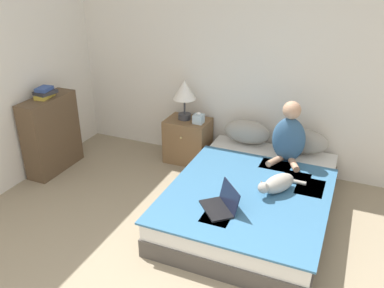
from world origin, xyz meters
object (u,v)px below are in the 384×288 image
object	(u,v)px
pillow_far	(303,141)
table_lamp	(184,92)
bookshelf	(52,134)
laptop_open	(221,205)
book_stack_top	(45,93)
bed	(252,199)
tissue_box	(199,119)
person_sitting	(289,136)
nightstand	(188,140)
pillow_near	(247,132)
cat_tabby	(277,184)

from	to	relation	value
pillow_far	table_lamp	bearing A→B (deg)	-178.34
table_lamp	bookshelf	world-z (taller)	table_lamp
laptop_open	book_stack_top	world-z (taller)	book_stack_top
bed	pillow_far	world-z (taller)	pillow_far
tissue_box	table_lamp	bearing A→B (deg)	165.11
bed	pillow_far	xyz separation A→B (m)	(0.33, 0.90, 0.33)
person_sitting	bookshelf	distance (m)	2.80
pillow_far	nightstand	bearing A→B (deg)	-177.62
pillow_near	bookshelf	size ratio (longest dim) A/B	0.61
laptop_open	bookshelf	xyz separation A→B (m)	(-2.37, 0.54, 0.06)
pillow_near	cat_tabby	world-z (taller)	pillow_near
person_sitting	bookshelf	world-z (taller)	person_sitting
bed	nightstand	distance (m)	1.38
bed	nightstand	size ratio (longest dim) A/B	3.72
bed	person_sitting	size ratio (longest dim) A/B	3.02
person_sitting	tissue_box	bearing A→B (deg)	171.10
tissue_box	bookshelf	distance (m)	1.79
nightstand	pillow_near	bearing A→B (deg)	4.47
tissue_box	laptop_open	bearing A→B (deg)	-60.21
person_sitting	pillow_far	bearing A→B (deg)	65.53
pillow_far	cat_tabby	size ratio (longest dim) A/B	1.21
bed	book_stack_top	world-z (taller)	book_stack_top
pillow_far	table_lamp	distance (m)	1.52
person_sitting	tissue_box	distance (m)	1.15
bookshelf	cat_tabby	bearing A→B (deg)	-1.00
pillow_near	pillow_far	world-z (taller)	same
table_lamp	person_sitting	bearing A→B (deg)	-9.86
pillow_near	book_stack_top	size ratio (longest dim) A/B	2.13
laptop_open	nightstand	size ratio (longest dim) A/B	0.76
table_lamp	book_stack_top	xyz separation A→B (m)	(-1.38, -0.87, 0.08)
table_lamp	tissue_box	world-z (taller)	table_lamp
nightstand	book_stack_top	size ratio (longest dim) A/B	2.10
pillow_far	book_stack_top	world-z (taller)	book_stack_top
person_sitting	laptop_open	bearing A→B (deg)	-106.76
pillow_near	tissue_box	distance (m)	0.61
pillow_near	bookshelf	distance (m)	2.37
bed	nightstand	xyz separation A→B (m)	(-1.09, 0.85, 0.10)
person_sitting	cat_tabby	world-z (taller)	person_sitting
bed	laptop_open	world-z (taller)	laptop_open
table_lamp	book_stack_top	world-z (taller)	table_lamp
table_lamp	pillow_near	bearing A→B (deg)	3.04
person_sitting	nightstand	xyz separation A→B (m)	(-1.29, 0.22, -0.38)
nightstand	tissue_box	world-z (taller)	tissue_box
cat_tabby	book_stack_top	world-z (taller)	book_stack_top
bed	pillow_near	world-z (taller)	pillow_near
pillow_far	nightstand	xyz separation A→B (m)	(-1.42, -0.06, -0.23)
bed	cat_tabby	distance (m)	0.37
bed	table_lamp	bearing A→B (deg)	142.83
person_sitting	bookshelf	xyz separation A→B (m)	(-2.72, -0.64, -0.19)
bed	pillow_far	size ratio (longest dim) A/B	3.68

